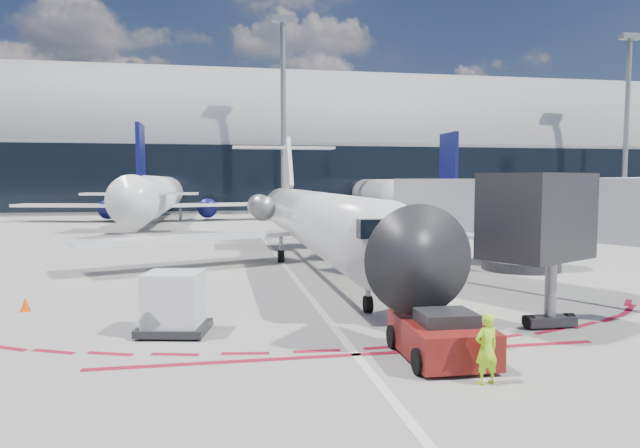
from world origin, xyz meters
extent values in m
plane|color=slate|center=(0.00, 0.00, 0.00)|extent=(260.00, 260.00, 0.00)
cube|color=silver|center=(0.00, 2.00, 0.01)|extent=(0.25, 40.00, 0.01)
cube|color=maroon|center=(0.00, -11.50, 0.01)|extent=(14.00, 0.25, 0.01)
cube|color=gray|center=(0.00, 65.00, 5.00)|extent=(150.00, 24.00, 10.00)
cylinder|color=gray|center=(0.00, 65.00, 10.00)|extent=(150.00, 24.00, 24.00)
cube|color=black|center=(0.00, 52.95, 5.00)|extent=(150.00, 0.20, 9.00)
cube|color=#9A9CA2|center=(9.00, -4.50, 3.60)|extent=(8.22, 12.61, 2.30)
cube|color=black|center=(5.95, -10.24, 3.60)|extent=(3.86, 3.44, 2.60)
cylinder|color=slate|center=(6.75, -9.84, 1.20)|extent=(0.36, 0.36, 2.40)
cube|color=black|center=(6.75, -9.84, 0.22)|extent=(1.60, 0.60, 0.30)
cylinder|color=#9A9CA2|center=(12.05, 1.24, 2.40)|extent=(3.20, 3.20, 4.80)
cylinder|color=black|center=(12.05, 1.24, 0.25)|extent=(4.00, 4.00, 0.50)
cylinder|color=slate|center=(5.00, 48.00, 12.50)|extent=(0.70, 0.70, 25.00)
cylinder|color=slate|center=(55.00, 48.00, 12.50)|extent=(0.70, 0.70, 25.00)
cylinder|color=silver|center=(1.59, 3.31, 2.59)|extent=(2.97, 24.23, 2.97)
cone|color=black|center=(1.59, -10.35, 2.59)|extent=(2.97, 3.08, 2.97)
cone|color=silver|center=(1.59, 17.41, 2.59)|extent=(2.97, 3.96, 2.97)
cube|color=black|center=(1.59, -8.58, 3.19)|extent=(1.87, 1.54, 0.61)
cube|color=silver|center=(-5.24, 4.96, 1.60)|extent=(11.80, 6.99, 0.34)
cube|color=silver|center=(8.42, 4.96, 1.60)|extent=(11.80, 6.99, 0.34)
cube|color=silver|center=(1.59, 16.31, 5.23)|extent=(0.28, 5.17, 5.26)
cube|color=silver|center=(1.59, 18.62, 7.21)|extent=(7.93, 1.76, 0.18)
cylinder|color=slate|center=(-0.67, 13.00, 2.86)|extent=(1.65, 3.74, 1.65)
cylinder|color=slate|center=(3.85, 13.00, 2.86)|extent=(1.65, 3.74, 1.65)
cylinder|color=black|center=(1.59, -6.82, 0.31)|extent=(0.24, 0.62, 0.62)
cylinder|color=black|center=(-0.06, 6.06, 0.35)|extent=(0.33, 0.70, 0.70)
cylinder|color=black|center=(3.24, 6.06, 0.35)|extent=(0.33, 0.70, 0.70)
cylinder|color=slate|center=(1.59, -6.82, 0.61)|extent=(0.20, 0.20, 1.21)
cube|color=#59130C|center=(2.13, -12.19, 0.55)|extent=(2.08, 3.26, 0.91)
cube|color=black|center=(2.12, -12.49, 1.16)|extent=(1.43, 1.24, 0.35)
cylinder|color=slate|center=(2.18, -9.98, 0.35)|extent=(0.16, 2.62, 0.10)
cylinder|color=black|center=(1.15, -13.28, 0.32)|extent=(0.30, 0.65, 0.64)
cylinder|color=black|center=(3.06, -13.32, 0.32)|extent=(0.30, 0.65, 0.64)
cylinder|color=black|center=(1.20, -11.07, 0.32)|extent=(0.30, 0.65, 0.64)
cylinder|color=black|center=(3.11, -11.11, 0.32)|extent=(0.30, 0.65, 0.64)
imported|color=#ACF419|center=(2.42, -14.16, 0.83)|extent=(0.67, 0.51, 1.66)
cube|color=black|center=(-4.95, -8.48, 0.18)|extent=(2.34, 2.10, 0.22)
cube|color=white|center=(-4.95, -8.48, 1.10)|extent=(1.90, 1.82, 1.62)
cylinder|color=black|center=(-5.88, -8.96, 0.10)|extent=(0.14, 0.22, 0.20)
cylinder|color=black|center=(-4.29, -9.29, 0.10)|extent=(0.14, 0.22, 0.20)
cylinder|color=black|center=(-5.62, -7.67, 0.10)|extent=(0.14, 0.22, 0.20)
cylinder|color=black|center=(-4.03, -7.99, 0.10)|extent=(0.14, 0.22, 0.20)
cone|color=#F74605|center=(-10.42, -4.42, 0.25)|extent=(0.36, 0.36, 0.50)
camera|label=1|loc=(-3.63, -26.07, 4.69)|focal=32.00mm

